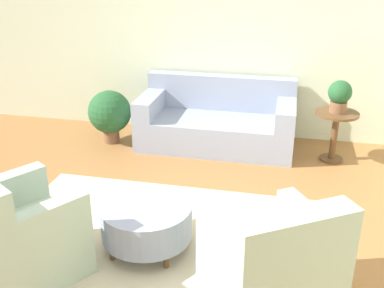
{
  "coord_description": "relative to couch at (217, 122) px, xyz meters",
  "views": [
    {
      "loc": [
        0.97,
        -3.21,
        2.4
      ],
      "look_at": [
        0.15,
        0.55,
        0.75
      ],
      "focal_mm": 42.0,
      "sensor_mm": 36.0,
      "label": 1
    }
  ],
  "objects": [
    {
      "name": "ground_plane",
      "position": [
        -0.1,
        -2.33,
        -0.31
      ],
      "size": [
        16.0,
        16.0,
        0.0
      ],
      "primitive_type": "plane",
      "color": "#996638"
    },
    {
      "name": "wall_back",
      "position": [
        -0.1,
        0.52,
        1.09
      ],
      "size": [
        9.58,
        0.12,
        2.8
      ],
      "color": "beige",
      "rests_on": "ground_plane"
    },
    {
      "name": "rug",
      "position": [
        -0.1,
        -2.33,
        -0.31
      ],
      "size": [
        3.06,
        2.1,
        0.01
      ],
      "color": "beige",
      "rests_on": "ground_plane"
    },
    {
      "name": "couch",
      "position": [
        0.0,
        0.0,
        0.0
      ],
      "size": [
        2.01,
        0.94,
        0.87
      ],
      "color": "#8E99B2",
      "rests_on": "ground_plane"
    },
    {
      "name": "armchair_left",
      "position": [
        -1.08,
        -2.98,
        0.06
      ],
      "size": [
        1.09,
        1.07,
        0.96
      ],
      "color": "#9EB29E",
      "rests_on": "rug"
    },
    {
      "name": "armchair_right",
      "position": [
        0.88,
        -2.98,
        0.06
      ],
      "size": [
        1.09,
        1.07,
        0.96
      ],
      "color": "#9EB29E",
      "rests_on": "rug"
    },
    {
      "name": "ottoman_table",
      "position": [
        -0.21,
        -2.41,
        -0.04
      ],
      "size": [
        0.78,
        0.78,
        0.41
      ],
      "color": "#8E99B2",
      "rests_on": "rug"
    },
    {
      "name": "side_table",
      "position": [
        1.49,
        -0.19,
        0.12
      ],
      "size": [
        0.52,
        0.52,
        0.63
      ],
      "color": "brown",
      "rests_on": "ground_plane"
    },
    {
      "name": "potted_plant_on_side_table",
      "position": [
        1.49,
        -0.19,
        0.53
      ],
      "size": [
        0.28,
        0.28,
        0.39
      ],
      "color": "brown",
      "rests_on": "side_table"
    },
    {
      "name": "potted_plant_floor",
      "position": [
        -1.42,
        -0.22,
        0.1
      ],
      "size": [
        0.57,
        0.57,
        0.72
      ],
      "color": "brown",
      "rests_on": "ground_plane"
    }
  ]
}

